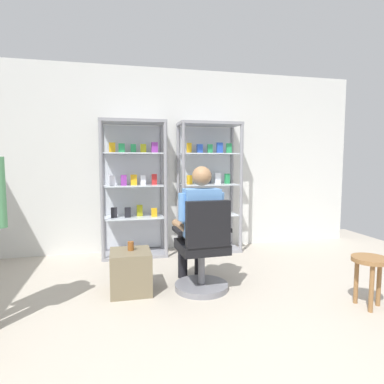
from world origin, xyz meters
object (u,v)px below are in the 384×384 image
at_px(display_cabinet_left, 133,188).
at_px(wooden_stool, 370,268).
at_px(display_cabinet_right, 208,186).
at_px(storage_crate, 131,272).
at_px(seated_shopkeeper, 198,221).
at_px(tea_glass, 131,246).
at_px(office_chair, 203,254).

relative_size(display_cabinet_left, wooden_stool, 4.06).
distance_m(display_cabinet_left, display_cabinet_right, 1.10).
bearing_deg(storage_crate, display_cabinet_right, 48.82).
bearing_deg(display_cabinet_right, seated_shopkeeper, -109.69).
distance_m(storage_crate, tea_glass, 0.26).
distance_m(display_cabinet_right, office_chair, 1.71).
xyz_separation_m(display_cabinet_right, seated_shopkeeper, (-0.49, -1.37, -0.26)).
xyz_separation_m(display_cabinet_left, office_chair, (0.62, -1.54, -0.57)).
bearing_deg(wooden_stool, tea_glass, 157.48).
xyz_separation_m(office_chair, storage_crate, (-0.73, 0.15, -0.18)).
bearing_deg(tea_glass, seated_shopkeeper, -1.53).
bearing_deg(office_chair, tea_glass, 165.81).
height_order(seated_shopkeeper, storage_crate, seated_shopkeeper).
distance_m(office_chair, wooden_stool, 1.55).
distance_m(display_cabinet_left, seated_shopkeeper, 1.52).
relative_size(display_cabinet_left, tea_glass, 20.78).
xyz_separation_m(office_chair, seated_shopkeeper, (-0.01, 0.16, 0.32)).
bearing_deg(tea_glass, storage_crate, -103.62).
height_order(office_chair, tea_glass, office_chair).
bearing_deg(wooden_stool, display_cabinet_right, 112.15).
relative_size(display_cabinet_right, storage_crate, 4.44).
bearing_deg(display_cabinet_right, office_chair, -107.45).
xyz_separation_m(display_cabinet_left, tea_glass, (-0.10, -1.35, -0.49)).
bearing_deg(display_cabinet_left, office_chair, -68.09).
height_order(display_cabinet_right, seated_shopkeeper, display_cabinet_right).
height_order(display_cabinet_right, tea_glass, display_cabinet_right).
bearing_deg(office_chair, storage_crate, 168.11).
bearing_deg(office_chair, seated_shopkeeper, 93.03).
xyz_separation_m(display_cabinet_left, display_cabinet_right, (1.10, 0.00, 0.00)).
height_order(office_chair, storage_crate, office_chair).
xyz_separation_m(storage_crate, wooden_stool, (2.12, -0.85, 0.16)).
bearing_deg(tea_glass, wooden_stool, -22.52).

